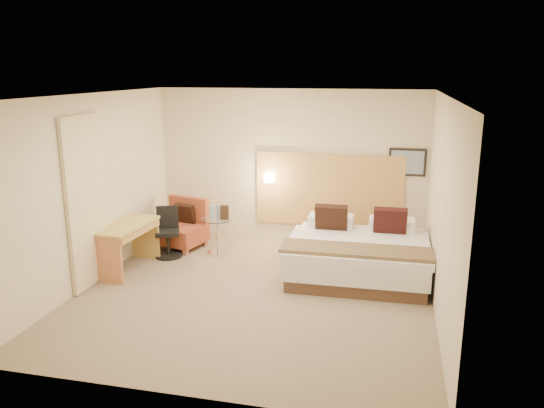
% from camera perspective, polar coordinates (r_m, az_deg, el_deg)
% --- Properties ---
extents(floor, '(4.80, 5.00, 0.02)m').
position_cam_1_polar(floor, '(7.51, -1.83, -9.52)').
color(floor, '#7E6C55').
rests_on(floor, ground).
extents(ceiling, '(4.80, 5.00, 0.02)m').
position_cam_1_polar(ceiling, '(6.88, -2.02, 11.69)').
color(ceiling, white).
rests_on(ceiling, floor).
extents(wall_back, '(4.80, 0.02, 2.70)m').
position_cam_1_polar(wall_back, '(9.47, 1.96, 4.12)').
color(wall_back, beige).
rests_on(wall_back, floor).
extents(wall_front, '(4.80, 0.02, 2.70)m').
position_cam_1_polar(wall_front, '(4.79, -9.64, -6.33)').
color(wall_front, beige).
rests_on(wall_front, floor).
extents(wall_left, '(0.02, 5.00, 2.70)m').
position_cam_1_polar(wall_left, '(8.02, -18.82, 1.49)').
color(wall_left, beige).
rests_on(wall_left, floor).
extents(wall_right, '(0.02, 5.00, 2.70)m').
position_cam_1_polar(wall_right, '(6.88, 17.88, -0.47)').
color(wall_right, beige).
rests_on(wall_right, floor).
extents(headboard_panel, '(2.60, 0.04, 1.30)m').
position_cam_1_polar(headboard_panel, '(9.40, 6.09, 1.49)').
color(headboard_panel, tan).
rests_on(headboard_panel, wall_back).
extents(art_frame, '(0.62, 0.03, 0.47)m').
position_cam_1_polar(art_frame, '(9.25, 14.35, 4.39)').
color(art_frame, black).
rests_on(art_frame, wall_back).
extents(art_canvas, '(0.54, 0.01, 0.39)m').
position_cam_1_polar(art_canvas, '(9.23, 14.35, 4.37)').
color(art_canvas, '#748BA0').
rests_on(art_canvas, wall_back).
extents(lamp_arm, '(0.02, 0.12, 0.02)m').
position_cam_1_polar(lamp_arm, '(9.49, -0.23, 2.93)').
color(lamp_arm, silver).
rests_on(lamp_arm, wall_back).
extents(lamp_shade, '(0.15, 0.15, 0.15)m').
position_cam_1_polar(lamp_shade, '(9.43, -0.31, 2.86)').
color(lamp_shade, '#FFEDC6').
rests_on(lamp_shade, wall_back).
extents(curtain, '(0.06, 0.90, 2.42)m').
position_cam_1_polar(curtain, '(7.82, -19.38, 0.15)').
color(curtain, beige).
rests_on(curtain, wall_left).
extents(bottle_a, '(0.08, 0.08, 0.22)m').
position_cam_1_polar(bottle_a, '(8.93, -6.48, -0.80)').
color(bottle_a, '#9CC7F1').
rests_on(bottle_a, side_table).
extents(bottle_b, '(0.08, 0.08, 0.22)m').
position_cam_1_polar(bottle_b, '(8.92, -5.81, -0.79)').
color(bottle_b, '#869FCF').
rests_on(bottle_b, side_table).
extents(menu_folder, '(0.15, 0.08, 0.24)m').
position_cam_1_polar(menu_folder, '(8.81, -5.14, -0.90)').
color(menu_folder, '#342315').
rests_on(menu_folder, side_table).
extents(bed, '(2.10, 2.02, 1.00)m').
position_cam_1_polar(bed, '(8.15, 9.26, -5.21)').
color(bed, '#493124').
rests_on(bed, floor).
extents(lounge_chair, '(0.95, 0.88, 0.84)m').
position_cam_1_polar(lounge_chair, '(9.39, -9.67, -2.53)').
color(lounge_chair, tan).
rests_on(lounge_chair, floor).
extents(side_table, '(0.64, 0.64, 0.60)m').
position_cam_1_polar(side_table, '(8.96, -5.82, -3.22)').
color(side_table, silver).
rests_on(side_table, floor).
extents(desk, '(0.62, 1.21, 0.73)m').
position_cam_1_polar(desk, '(8.40, -15.26, -3.13)').
color(desk, '#B79D48').
rests_on(desk, floor).
extents(desk_chair, '(0.60, 0.60, 0.82)m').
position_cam_1_polar(desk_chair, '(8.95, -11.14, -3.43)').
color(desk_chair, black).
rests_on(desk_chair, floor).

